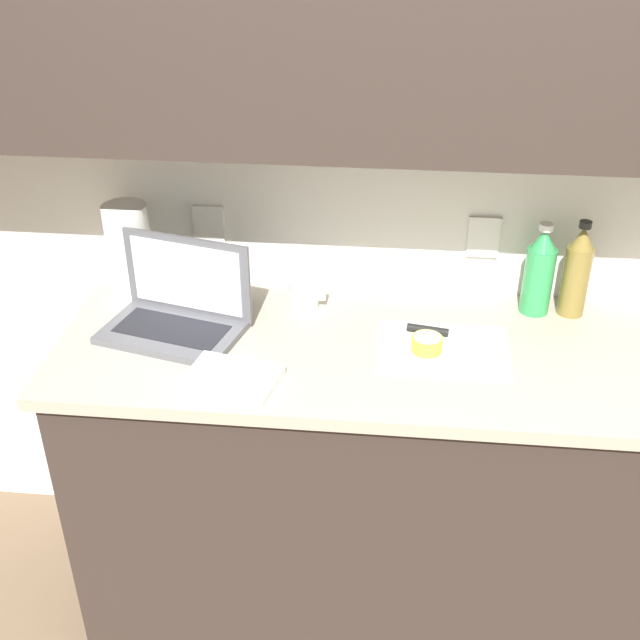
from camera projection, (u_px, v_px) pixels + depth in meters
name	position (u px, v px, depth m)	size (l,w,h in m)	color
ground_plane	(423.00, 595.00, 2.56)	(12.00, 12.00, 0.00)	brown
wall_back	(464.00, 83.00, 1.97)	(5.20, 0.38, 2.60)	white
counter_unit	(440.00, 482.00, 2.31)	(2.04, 0.64, 0.93)	#332823
laptop	(178.00, 309.00, 2.14)	(0.41, 0.31, 0.24)	#515156
cutting_board	(442.00, 348.00, 2.08)	(0.34, 0.24, 0.01)	silver
knife	(439.00, 332.00, 2.12)	(0.26, 0.08, 0.02)	silver
lemon_half_cut	(427.00, 344.00, 2.05)	(0.08, 0.08, 0.04)	yellow
bottle_green_soda	(577.00, 272.00, 2.18)	(0.07, 0.07, 0.28)	olive
bottle_oil_tall	(539.00, 272.00, 2.19)	(0.08, 0.08, 0.27)	#2D934C
measuring_cup	(304.00, 292.00, 2.25)	(0.10, 0.08, 0.10)	silver
paper_towel_roll	(129.00, 250.00, 2.28)	(0.13, 0.13, 0.27)	white
dish_towel	(232.00, 379.00, 1.94)	(0.22, 0.16, 0.02)	white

